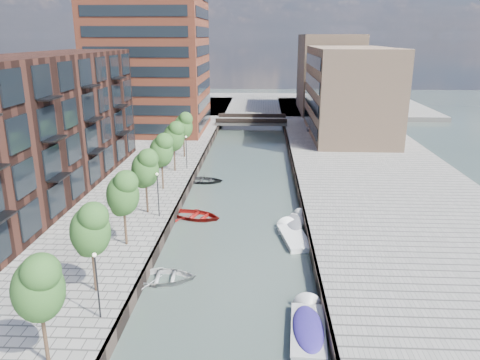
# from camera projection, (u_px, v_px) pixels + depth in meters

# --- Properties ---
(water) EXTENTS (300.00, 300.00, 0.00)m
(water) POSITION_uv_depth(u_px,v_px,m) (245.00, 177.00, 57.78)
(water) COLOR #38473F
(water) RESTS_ON ground
(quay_right) EXTENTS (20.00, 140.00, 1.00)m
(quay_right) POSITION_uv_depth(u_px,v_px,m) (376.00, 175.00, 56.88)
(quay_right) COLOR gray
(quay_right) RESTS_ON ground
(quay_wall_left) EXTENTS (0.25, 140.00, 1.00)m
(quay_wall_left) POSITION_uv_depth(u_px,v_px,m) (196.00, 172.00, 57.92)
(quay_wall_left) COLOR #332823
(quay_wall_left) RESTS_ON ground
(quay_wall_right) EXTENTS (0.25, 140.00, 1.00)m
(quay_wall_right) POSITION_uv_depth(u_px,v_px,m) (295.00, 174.00, 57.34)
(quay_wall_right) COLOR #332823
(quay_wall_right) RESTS_ON ground
(far_closure) EXTENTS (80.00, 40.00, 1.00)m
(far_closure) POSITION_uv_depth(u_px,v_px,m) (255.00, 105.00, 114.88)
(far_closure) COLOR gray
(far_closure) RESTS_ON ground
(apartment_block) EXTENTS (8.00, 38.00, 14.00)m
(apartment_block) POSITION_uv_depth(u_px,v_px,m) (42.00, 127.00, 46.81)
(apartment_block) COLOR black
(apartment_block) RESTS_ON quay_left
(tower) EXTENTS (18.00, 18.00, 30.00)m
(tower) POSITION_uv_depth(u_px,v_px,m) (149.00, 40.00, 77.71)
(tower) COLOR brown
(tower) RESTS_ON quay_left
(tan_block_near) EXTENTS (12.00, 25.00, 14.00)m
(tan_block_near) POSITION_uv_depth(u_px,v_px,m) (349.00, 92.00, 75.65)
(tan_block_near) COLOR tan
(tan_block_near) RESTS_ON quay_right
(tan_block_far) EXTENTS (12.00, 20.00, 16.00)m
(tan_block_far) POSITION_uv_depth(u_px,v_px,m) (328.00, 73.00, 100.17)
(tan_block_far) COLOR tan
(tan_block_far) RESTS_ON quay_right
(bridge) EXTENTS (13.00, 6.00, 1.30)m
(bridge) POSITION_uv_depth(u_px,v_px,m) (252.00, 121.00, 87.90)
(bridge) COLOR gray
(bridge) RESTS_ON ground
(tree_0) EXTENTS (2.50, 2.50, 5.95)m
(tree_0) POSITION_uv_depth(u_px,v_px,m) (38.00, 286.00, 22.26)
(tree_0) COLOR #382619
(tree_0) RESTS_ON quay_left
(tree_1) EXTENTS (2.50, 2.50, 5.95)m
(tree_1) POSITION_uv_depth(u_px,v_px,m) (90.00, 228.00, 28.94)
(tree_1) COLOR #382619
(tree_1) RESTS_ON quay_left
(tree_2) EXTENTS (2.50, 2.50, 5.95)m
(tree_2) POSITION_uv_depth(u_px,v_px,m) (123.00, 192.00, 35.62)
(tree_2) COLOR #382619
(tree_2) RESTS_ON quay_left
(tree_3) EXTENTS (2.50, 2.50, 5.95)m
(tree_3) POSITION_uv_depth(u_px,v_px,m) (145.00, 167.00, 42.30)
(tree_3) COLOR #382619
(tree_3) RESTS_ON quay_left
(tree_4) EXTENTS (2.50, 2.50, 5.95)m
(tree_4) POSITION_uv_depth(u_px,v_px,m) (161.00, 150.00, 48.98)
(tree_4) COLOR #382619
(tree_4) RESTS_ON quay_left
(tree_5) EXTENTS (2.50, 2.50, 5.95)m
(tree_5) POSITION_uv_depth(u_px,v_px,m) (174.00, 136.00, 55.66)
(tree_5) COLOR #382619
(tree_5) RESTS_ON quay_left
(tree_6) EXTENTS (2.50, 2.50, 5.95)m
(tree_6) POSITION_uv_depth(u_px,v_px,m) (183.00, 125.00, 62.33)
(tree_6) COLOR #382619
(tree_6) RESTS_ON quay_left
(lamp_0) EXTENTS (0.24, 0.24, 4.12)m
(lamp_0) POSITION_uv_depth(u_px,v_px,m) (97.00, 279.00, 26.54)
(lamp_0) COLOR black
(lamp_0) RESTS_ON quay_left
(lamp_1) EXTENTS (0.24, 0.24, 4.12)m
(lamp_1) POSITION_uv_depth(u_px,v_px,m) (158.00, 190.00, 41.81)
(lamp_1) COLOR black
(lamp_1) RESTS_ON quay_left
(lamp_2) EXTENTS (0.24, 0.24, 4.12)m
(lamp_2) POSITION_uv_depth(u_px,v_px,m) (186.00, 149.00, 57.08)
(lamp_2) COLOR black
(lamp_2) RESTS_ON quay_left
(sloop_2) EXTENTS (5.79, 4.92, 1.02)m
(sloop_2) POSITION_uv_depth(u_px,v_px,m) (196.00, 218.00, 44.77)
(sloop_2) COLOR maroon
(sloop_2) RESTS_ON ground
(sloop_3) EXTENTS (5.29, 4.00, 1.03)m
(sloop_3) POSITION_uv_depth(u_px,v_px,m) (162.00, 281.00, 33.29)
(sloop_3) COLOR silver
(sloop_3) RESTS_ON ground
(sloop_4) EXTENTS (4.83, 3.61, 0.95)m
(sloop_4) POSITION_uv_depth(u_px,v_px,m) (204.00, 182.00, 55.75)
(sloop_4) COLOR #232426
(sloop_4) RESTS_ON ground
(motorboat_2) EXTENTS (2.89, 5.82, 1.85)m
(motorboat_2) POSITION_uv_depth(u_px,v_px,m) (292.00, 236.00, 40.53)
(motorboat_2) COLOR white
(motorboat_2) RESTS_ON ground
(motorboat_3) EXTENTS (2.36, 5.81, 1.90)m
(motorboat_3) POSITION_uv_depth(u_px,v_px,m) (308.00, 327.00, 27.67)
(motorboat_3) COLOR #B9B9B7
(motorboat_3) RESTS_ON ground
(motorboat_4) EXTENTS (3.11, 5.17, 1.63)m
(motorboat_4) POSITION_uv_depth(u_px,v_px,m) (296.00, 223.00, 43.08)
(motorboat_4) COLOR silver
(motorboat_4) RESTS_ON ground
(car) EXTENTS (2.20, 3.78, 1.21)m
(car) POSITION_uv_depth(u_px,v_px,m) (313.00, 129.00, 79.07)
(car) COLOR #949698
(car) RESTS_ON quay_right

